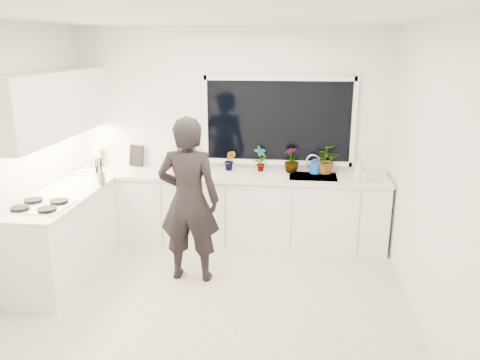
# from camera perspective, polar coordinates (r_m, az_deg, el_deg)

# --- Properties ---
(floor) EXTENTS (4.00, 3.50, 0.02)m
(floor) POSITION_cam_1_polar(r_m,az_deg,el_deg) (4.89, -3.84, -14.39)
(floor) COLOR beige
(floor) RESTS_ON ground
(wall_back) EXTENTS (4.00, 0.02, 2.70)m
(wall_back) POSITION_cam_1_polar(r_m,az_deg,el_deg) (6.06, -1.04, 5.48)
(wall_back) COLOR white
(wall_back) RESTS_ON ground
(wall_left) EXTENTS (0.02, 3.50, 2.70)m
(wall_left) POSITION_cam_1_polar(r_m,az_deg,el_deg) (5.13, -26.81, 1.75)
(wall_left) COLOR white
(wall_left) RESTS_ON ground
(wall_right) EXTENTS (0.02, 3.50, 2.70)m
(wall_right) POSITION_cam_1_polar(r_m,az_deg,el_deg) (4.45, 22.17, 0.30)
(wall_right) COLOR white
(wall_right) RESTS_ON ground
(ceiling) EXTENTS (4.00, 3.50, 0.02)m
(ceiling) POSITION_cam_1_polar(r_m,az_deg,el_deg) (4.22, -4.57, 19.32)
(ceiling) COLOR white
(ceiling) RESTS_ON wall_back
(window) EXTENTS (1.80, 0.02, 1.00)m
(window) POSITION_cam_1_polar(r_m,az_deg,el_deg) (5.94, 4.70, 7.17)
(window) COLOR black
(window) RESTS_ON wall_back
(base_cabinets_back) EXTENTS (3.92, 0.58, 0.88)m
(base_cabinets_back) POSITION_cam_1_polar(r_m,az_deg,el_deg) (6.00, -1.40, -3.64)
(base_cabinets_back) COLOR white
(base_cabinets_back) RESTS_ON floor
(base_cabinets_left) EXTENTS (0.58, 1.60, 0.88)m
(base_cabinets_left) POSITION_cam_1_polar(r_m,az_deg,el_deg) (5.51, -20.67, -6.57)
(base_cabinets_left) COLOR white
(base_cabinets_left) RESTS_ON floor
(countertop_back) EXTENTS (3.94, 0.62, 0.04)m
(countertop_back) POSITION_cam_1_polar(r_m,az_deg,el_deg) (5.85, -1.44, 0.57)
(countertop_back) COLOR silver
(countertop_back) RESTS_ON base_cabinets_back
(countertop_left) EXTENTS (0.62, 1.60, 0.04)m
(countertop_left) POSITION_cam_1_polar(r_m,az_deg,el_deg) (5.36, -21.16, -2.03)
(countertop_left) COLOR silver
(countertop_left) RESTS_ON base_cabinets_left
(upper_cabinets) EXTENTS (0.34, 2.10, 0.70)m
(upper_cabinets) POSITION_cam_1_polar(r_m,az_deg,el_deg) (5.52, -21.61, 8.57)
(upper_cabinets) COLOR white
(upper_cabinets) RESTS_ON wall_left
(sink) EXTENTS (0.58, 0.42, 0.14)m
(sink) POSITION_cam_1_polar(r_m,az_deg,el_deg) (5.82, 8.87, -0.03)
(sink) COLOR silver
(sink) RESTS_ON countertop_back
(faucet) EXTENTS (0.03, 0.03, 0.22)m
(faucet) POSITION_cam_1_polar(r_m,az_deg,el_deg) (5.97, 8.88, 1.98)
(faucet) COLOR silver
(faucet) RESTS_ON countertop_back
(stovetop) EXTENTS (0.56, 0.48, 0.03)m
(stovetop) POSITION_cam_1_polar(r_m,az_deg,el_deg) (5.07, -23.20, -2.86)
(stovetop) COLOR black
(stovetop) RESTS_ON countertop_left
(person) EXTENTS (0.65, 0.43, 1.79)m
(person) POSITION_cam_1_polar(r_m,az_deg,el_deg) (4.96, -6.25, -2.48)
(person) COLOR black
(person) RESTS_ON floor
(pizza_tray) EXTENTS (0.50, 0.44, 0.03)m
(pizza_tray) POSITION_cam_1_polar(r_m,az_deg,el_deg) (5.92, -6.59, 1.00)
(pizza_tray) COLOR silver
(pizza_tray) RESTS_ON countertop_back
(pizza) EXTENTS (0.46, 0.40, 0.01)m
(pizza) POSITION_cam_1_polar(r_m,az_deg,el_deg) (5.91, -6.60, 1.16)
(pizza) COLOR #B12C17
(pizza) RESTS_ON pizza_tray
(watering_can) EXTENTS (0.18, 0.18, 0.13)m
(watering_can) POSITION_cam_1_polar(r_m,az_deg,el_deg) (5.94, 9.17, 1.45)
(watering_can) COLOR blue
(watering_can) RESTS_ON countertop_back
(paper_towel_roll) EXTENTS (0.15, 0.15, 0.26)m
(paper_towel_roll) POSITION_cam_1_polar(r_m,az_deg,el_deg) (6.40, -17.04, 2.60)
(paper_towel_roll) COLOR silver
(paper_towel_roll) RESTS_ON countertop_back
(knife_block) EXTENTS (0.15, 0.13, 0.22)m
(knife_block) POSITION_cam_1_polar(r_m,az_deg,el_deg) (6.44, -16.88, 2.51)
(knife_block) COLOR olive
(knife_block) RESTS_ON countertop_back
(utensil_crock) EXTENTS (0.17, 0.17, 0.16)m
(utensil_crock) POSITION_cam_1_polar(r_m,az_deg,el_deg) (5.61, -16.73, 0.23)
(utensil_crock) COLOR #B0B0B4
(utensil_crock) RESTS_ON countertop_left
(picture_frame_large) EXTENTS (0.21, 0.10, 0.28)m
(picture_frame_large) POSITION_cam_1_polar(r_m,az_deg,el_deg) (6.34, -12.50, 2.91)
(picture_frame_large) COLOR black
(picture_frame_large) RESTS_ON countertop_back
(picture_frame_small) EXTENTS (0.25, 0.07, 0.30)m
(picture_frame_small) POSITION_cam_1_polar(r_m,az_deg,el_deg) (6.15, -6.60, 2.89)
(picture_frame_small) COLOR black
(picture_frame_small) RESTS_ON countertop_back
(herb_plants) EXTENTS (1.47, 0.41, 0.34)m
(herb_plants) POSITION_cam_1_polar(r_m,az_deg,el_deg) (5.91, 7.41, 2.46)
(herb_plants) COLOR #26662D
(herb_plants) RESTS_ON countertop_back
(soap_bottles) EXTENTS (0.18, 0.16, 0.30)m
(soap_bottles) POSITION_cam_1_polar(r_m,az_deg,el_deg) (5.67, 14.46, 1.15)
(soap_bottles) COLOR #D8BF66
(soap_bottles) RESTS_ON countertop_back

